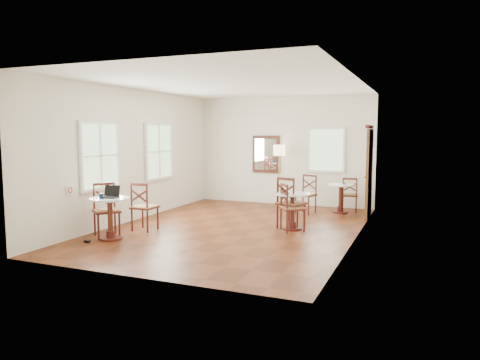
% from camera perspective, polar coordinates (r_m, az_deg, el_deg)
% --- Properties ---
extents(ground, '(7.00, 7.00, 0.00)m').
position_cam_1_polar(ground, '(9.60, -0.68, -6.13)').
color(ground, '#5D260F').
rests_on(ground, ground).
extents(room_shell, '(5.02, 7.02, 3.01)m').
position_cam_1_polar(room_shell, '(9.65, -0.39, 5.26)').
color(room_shell, white).
rests_on(room_shell, ground).
extents(cafe_table_near, '(0.75, 0.75, 0.80)m').
position_cam_1_polar(cafe_table_near, '(8.88, -16.10, -4.13)').
color(cafe_table_near, '#4D1913').
rests_on(cafe_table_near, ground).
extents(cafe_table_mid, '(0.72, 0.72, 0.77)m').
position_cam_1_polar(cafe_table_mid, '(9.46, 6.64, -3.42)').
color(cafe_table_mid, '#4D1913').
rests_on(cafe_table_mid, ground).
extents(cafe_table_back, '(0.68, 0.68, 0.72)m').
position_cam_1_polar(cafe_table_back, '(11.61, 12.59, -1.90)').
color(cafe_table_back, '#4D1913').
rests_on(cafe_table_back, ground).
extents(chair_near_a, '(0.46, 0.46, 1.00)m').
position_cam_1_polar(chair_near_a, '(9.51, -12.05, -3.32)').
color(chair_near_a, '#4D1913').
rests_on(chair_near_a, ground).
extents(chair_near_b, '(0.68, 0.68, 1.04)m').
position_cam_1_polar(chair_near_b, '(9.17, -16.55, -3.66)').
color(chair_near_b, '#4D1913').
rests_on(chair_near_b, ground).
extents(chair_mid_a, '(0.65, 0.65, 1.09)m').
position_cam_1_polar(chair_mid_a, '(9.57, 6.38, -2.89)').
color(chair_mid_a, '#4D1913').
rests_on(chair_mid_a, ground).
extents(chair_mid_b, '(0.63, 0.63, 0.98)m').
position_cam_1_polar(chair_mid_b, '(9.34, 6.50, -3.46)').
color(chair_mid_b, '#4D1913').
rests_on(chair_mid_b, ground).
extents(chair_back_a, '(0.46, 0.46, 0.88)m').
position_cam_1_polar(chair_back_a, '(11.80, 13.69, -1.82)').
color(chair_back_a, '#4D1913').
rests_on(chair_back_a, ground).
extents(chair_back_b, '(0.54, 0.54, 0.96)m').
position_cam_1_polar(chair_back_b, '(11.39, 8.38, -1.80)').
color(chair_back_b, '#4D1913').
rests_on(chair_back_b, ground).
extents(floor_lamp, '(0.33, 0.33, 1.68)m').
position_cam_1_polar(floor_lamp, '(12.36, 4.98, 3.25)').
color(floor_lamp, '#BF8C3F').
rests_on(floor_lamp, ground).
extents(laptop, '(0.35, 0.31, 0.22)m').
position_cam_1_polar(laptop, '(8.87, -16.04, -1.78)').
color(laptop, black).
rests_on(laptop, cafe_table_near).
extents(mouse, '(0.12, 0.09, 0.04)m').
position_cam_1_polar(mouse, '(8.83, -16.67, -2.07)').
color(mouse, black).
rests_on(mouse, cafe_table_near).
extents(navy_mug, '(0.12, 0.08, 0.10)m').
position_cam_1_polar(navy_mug, '(8.77, -17.12, -1.95)').
color(navy_mug, '#101B35').
rests_on(navy_mug, cafe_table_near).
extents(water_glass, '(0.07, 0.07, 0.11)m').
position_cam_1_polar(water_glass, '(8.94, -15.88, -1.72)').
color(water_glass, white).
rests_on(water_glass, cafe_table_near).
extents(power_adapter, '(0.11, 0.06, 0.04)m').
position_cam_1_polar(power_adapter, '(8.85, -18.77, -7.37)').
color(power_adapter, black).
rests_on(power_adapter, ground).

